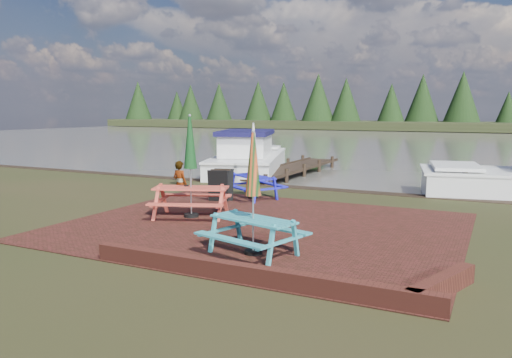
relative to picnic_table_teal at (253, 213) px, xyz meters
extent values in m
plane|color=black|center=(-0.87, 1.16, -0.82)|extent=(120.00, 120.00, 0.00)
cube|color=#331810|center=(-0.87, 2.16, -0.81)|extent=(9.00, 7.50, 0.02)
cube|color=#4C1E16|center=(0.63, -1.44, -0.67)|extent=(6.00, 0.22, 0.30)
cube|color=#4C1E16|center=(3.43, -0.64, -0.67)|extent=(0.82, 1.77, 0.30)
cube|color=#4D4B42|center=(-0.87, 38.16, -0.82)|extent=(120.00, 60.00, 0.02)
cube|color=black|center=(-0.87, 67.16, -0.32)|extent=(120.00, 10.00, 1.20)
cube|color=teal|center=(0.00, 0.00, -0.13)|extent=(1.80, 1.08, 0.04)
cube|color=teal|center=(-0.17, -0.61, -0.40)|extent=(1.68, 0.67, 0.04)
cube|color=teal|center=(0.17, 0.61, -0.40)|extent=(1.68, 0.67, 0.04)
cube|color=teal|center=(-0.70, 0.20, -0.47)|extent=(0.46, 1.42, 0.69)
cube|color=teal|center=(0.70, -0.20, -0.47)|extent=(0.46, 1.42, 0.69)
cylinder|color=black|center=(0.00, 0.00, -0.77)|extent=(0.34, 0.34, 0.09)
cylinder|color=#B2B2B7|center=(0.00, 0.00, 0.35)|extent=(0.03, 0.03, 2.34)
cone|color=#CB441D|center=(0.00, 0.00, 0.91)|extent=(0.30, 0.30, 1.17)
cube|color=#C74533|center=(-2.90, 2.27, -0.05)|extent=(2.00, 1.35, 0.04)
cube|color=#C74533|center=(-2.64, 1.61, -0.35)|extent=(1.83, 0.91, 0.04)
cube|color=#C74533|center=(-3.15, 2.93, -0.35)|extent=(1.83, 0.91, 0.04)
cube|color=#C74533|center=(-3.65, 1.98, -0.44)|extent=(0.66, 1.54, 0.77)
cube|color=#C74533|center=(-2.15, 2.56, -0.44)|extent=(0.66, 1.54, 0.77)
cylinder|color=black|center=(-2.90, 2.27, -0.77)|extent=(0.37, 0.37, 0.10)
cylinder|color=#B2B2B7|center=(-2.90, 2.27, 0.48)|extent=(0.04, 0.04, 2.59)
cone|color=#0F3815|center=(-2.90, 2.27, 1.10)|extent=(0.33, 0.33, 1.29)
cube|color=#1B1BCB|center=(-2.71, 5.46, -0.13)|extent=(1.75, 1.46, 0.04)
cube|color=#1B1BCB|center=(-3.06, 4.93, -0.40)|extent=(1.52, 1.11, 0.04)
cube|color=#1B1BCB|center=(-2.37, 5.99, -0.40)|extent=(1.52, 1.11, 0.04)
cube|color=#1B1BCB|center=(-3.32, 5.86, -0.48)|extent=(0.86, 1.25, 0.69)
cube|color=#1B1BCB|center=(-2.11, 5.06, -0.48)|extent=(0.86, 1.25, 0.69)
cylinder|color=black|center=(-2.71, 5.46, -0.77)|extent=(0.33, 0.33, 0.09)
cylinder|color=#B2B2B7|center=(-2.71, 5.46, 0.34)|extent=(0.03, 0.03, 2.32)
cone|color=beige|center=(-2.71, 5.46, 0.90)|extent=(0.30, 0.30, 1.16)
cube|color=black|center=(-3.36, 4.41, -0.33)|extent=(0.64, 0.41, 0.97)
cube|color=black|center=(-3.36, 4.74, -0.33)|extent=(0.64, 0.41, 0.97)
cube|color=black|center=(-3.36, 4.57, 0.14)|extent=(0.58, 0.23, 0.03)
cube|color=black|center=(-4.37, 12.66, -0.70)|extent=(1.60, 9.00, 0.06)
cube|color=black|center=(-5.12, 12.66, -0.65)|extent=(0.08, 9.00, 0.08)
cube|color=black|center=(-3.62, 12.66, -0.65)|extent=(0.08, 9.00, 0.08)
cylinder|color=black|center=(-5.17, 8.16, -0.92)|extent=(0.16, 0.16, 1.00)
cylinder|color=black|center=(-3.57, 8.16, -0.92)|extent=(0.16, 0.16, 1.00)
cube|color=silver|center=(-6.04, 11.71, -0.66)|extent=(4.91, 8.07, 1.09)
cube|color=silver|center=(-6.04, 11.71, -0.09)|extent=(5.00, 8.23, 0.09)
cube|color=silver|center=(-5.75, 10.85, 0.43)|extent=(2.80, 3.64, 0.93)
cube|color=#100F37|center=(-5.75, 10.85, 0.95)|extent=(3.15, 4.14, 0.20)
cube|color=silver|center=(-6.96, 14.47, 0.05)|extent=(2.55, 2.01, 0.11)
cube|color=silver|center=(2.79, 9.56, 0.06)|extent=(1.92, 2.67, 0.11)
imported|color=gray|center=(-6.42, 6.84, 0.05)|extent=(0.70, 0.52, 1.74)
camera|label=1|loc=(4.10, -8.20, 1.90)|focal=35.00mm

